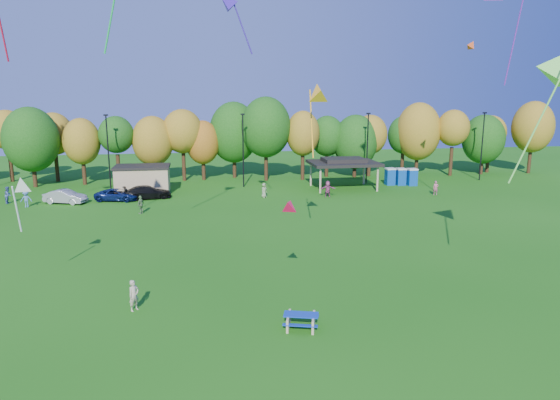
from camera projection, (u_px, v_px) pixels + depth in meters
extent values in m
plane|color=#19600F|center=(278.00, 338.00, 23.54)|extent=(160.00, 160.00, 0.00)
cylinder|color=black|center=(11.00, 166.00, 65.95)|extent=(0.50, 0.50, 4.12)
ellipsoid|color=olive|center=(7.00, 130.00, 64.97)|extent=(4.78, 4.78, 5.18)
cylinder|color=black|center=(34.00, 173.00, 62.12)|extent=(0.50, 0.50, 3.56)
ellipsoid|color=#144C0F|center=(31.00, 139.00, 61.27)|extent=(6.62, 6.62, 8.00)
cylinder|color=black|center=(57.00, 167.00, 66.27)|extent=(0.50, 0.50, 3.79)
ellipsoid|color=olive|center=(54.00, 134.00, 65.36)|extent=(4.94, 4.94, 5.58)
cylinder|color=black|center=(84.00, 172.00, 63.83)|extent=(0.50, 0.50, 3.34)
ellipsoid|color=olive|center=(82.00, 141.00, 63.03)|extent=(4.61, 4.61, 5.88)
cylinder|color=black|center=(119.00, 169.00, 64.30)|extent=(0.50, 0.50, 3.82)
ellipsoid|color=#144C0F|center=(116.00, 135.00, 63.39)|extent=(4.43, 4.43, 4.73)
cylinder|color=black|center=(154.00, 170.00, 65.69)|extent=(0.50, 0.50, 3.25)
ellipsoid|color=olive|center=(153.00, 141.00, 64.91)|extent=(5.33, 5.33, 6.53)
cylinder|color=black|center=(184.00, 166.00, 66.77)|extent=(0.50, 0.50, 3.96)
ellipsoid|color=olive|center=(183.00, 131.00, 65.82)|extent=(5.31, 5.31, 5.82)
cylinder|color=black|center=(204.00, 169.00, 67.54)|extent=(0.50, 0.50, 3.05)
ellipsoid|color=#995914|center=(203.00, 142.00, 66.81)|extent=(4.54, 4.54, 5.87)
cylinder|color=black|center=(234.00, 164.00, 69.29)|extent=(0.50, 0.50, 3.77)
ellipsoid|color=#144C0F|center=(234.00, 132.00, 68.38)|extent=(6.69, 6.69, 8.35)
cylinder|color=black|center=(266.00, 165.00, 66.98)|extent=(0.50, 0.50, 4.28)
ellipsoid|color=#144C0F|center=(266.00, 127.00, 65.95)|extent=(6.64, 6.64, 8.01)
cylinder|color=black|center=(303.00, 166.00, 67.50)|extent=(0.50, 0.50, 3.76)
ellipsoid|color=olive|center=(303.00, 133.00, 66.60)|extent=(4.49, 4.49, 6.02)
cylinder|color=black|center=(327.00, 165.00, 70.12)|extent=(0.50, 0.50, 3.43)
ellipsoid|color=#144C0F|center=(327.00, 136.00, 69.30)|extent=(4.77, 4.77, 5.63)
cylinder|color=black|center=(355.00, 166.00, 69.94)|extent=(0.50, 0.50, 2.95)
ellipsoid|color=#144C0F|center=(355.00, 142.00, 69.24)|extent=(6.14, 6.14, 7.54)
cylinder|color=black|center=(369.00, 164.00, 70.69)|extent=(0.50, 0.50, 3.52)
ellipsoid|color=olive|center=(370.00, 135.00, 69.85)|extent=(4.78, 4.78, 5.53)
cylinder|color=black|center=(402.00, 162.00, 73.20)|extent=(0.50, 0.50, 3.39)
ellipsoid|color=#144C0F|center=(404.00, 135.00, 72.39)|extent=(4.54, 4.54, 5.46)
cylinder|color=black|center=(417.00, 162.00, 72.19)|extent=(0.50, 0.50, 3.72)
ellipsoid|color=olive|center=(418.00, 131.00, 71.30)|extent=(6.32, 6.32, 8.24)
cylinder|color=black|center=(451.00, 162.00, 70.93)|extent=(0.50, 0.50, 4.06)
ellipsoid|color=olive|center=(453.00, 128.00, 69.96)|extent=(4.50, 4.50, 5.13)
cylinder|color=black|center=(481.00, 164.00, 72.35)|extent=(0.50, 0.50, 3.05)
ellipsoid|color=#144C0F|center=(483.00, 139.00, 71.62)|extent=(5.97, 5.97, 7.05)
cylinder|color=black|center=(488.00, 160.00, 74.10)|extent=(0.50, 0.50, 3.55)
ellipsoid|color=olive|center=(490.00, 132.00, 73.25)|extent=(4.60, 4.60, 4.99)
cylinder|color=black|center=(530.00, 159.00, 73.14)|extent=(0.50, 0.50, 4.07)
ellipsoid|color=olive|center=(533.00, 127.00, 72.17)|extent=(5.83, 5.83, 7.42)
cylinder|color=black|center=(108.00, 153.00, 59.05)|extent=(0.16, 0.16, 9.00)
cube|color=black|center=(106.00, 115.00, 58.12)|extent=(0.50, 0.25, 0.18)
cylinder|color=black|center=(243.00, 151.00, 61.57)|extent=(0.16, 0.16, 9.00)
cube|color=black|center=(243.00, 114.00, 60.65)|extent=(0.50, 0.25, 0.18)
cylinder|color=black|center=(367.00, 149.00, 64.09)|extent=(0.16, 0.16, 9.00)
cube|color=black|center=(368.00, 113.00, 63.17)|extent=(0.50, 0.25, 0.18)
cylinder|color=black|center=(482.00, 147.00, 66.62)|extent=(0.16, 0.16, 9.00)
cube|color=black|center=(485.00, 113.00, 65.69)|extent=(0.50, 0.25, 0.18)
cube|color=tan|center=(143.00, 180.00, 58.36)|extent=(6.00, 4.00, 3.00)
cube|color=black|center=(142.00, 167.00, 58.03)|extent=(6.30, 4.30, 0.25)
cylinder|color=tan|center=(320.00, 181.00, 58.21)|extent=(0.24, 0.24, 3.00)
cylinder|color=tan|center=(378.00, 179.00, 59.32)|extent=(0.24, 0.24, 3.00)
cylinder|color=tan|center=(311.00, 174.00, 63.04)|extent=(0.24, 0.24, 3.00)
cylinder|color=tan|center=(364.00, 173.00, 64.15)|extent=(0.24, 0.24, 3.00)
cube|color=black|center=(344.00, 163.00, 60.84)|extent=(8.20, 6.20, 0.35)
cube|color=black|center=(344.00, 160.00, 60.76)|extent=(5.00, 3.50, 0.45)
cube|color=#0C429C|center=(390.00, 177.00, 63.70)|extent=(1.10, 1.10, 2.00)
cube|color=silver|center=(390.00, 169.00, 63.48)|extent=(1.15, 1.15, 0.18)
cube|color=#0C429C|center=(401.00, 177.00, 63.57)|extent=(1.10, 1.10, 2.00)
cube|color=silver|center=(401.00, 169.00, 63.35)|extent=(1.15, 1.15, 0.18)
cube|color=#0C429C|center=(412.00, 178.00, 63.31)|extent=(1.10, 1.10, 2.00)
cube|color=silver|center=(412.00, 169.00, 63.09)|extent=(1.15, 1.15, 0.18)
cube|color=tan|center=(289.00, 321.00, 24.57)|extent=(0.48, 1.34, 0.68)
cube|color=tan|center=(313.00, 322.00, 24.43)|extent=(0.48, 1.34, 0.68)
cube|color=#1338A9|center=(301.00, 315.00, 24.42)|extent=(1.82, 1.14, 0.06)
cube|color=#1338A9|center=(300.00, 325.00, 23.91)|extent=(1.69, 0.69, 0.05)
cube|color=#1338A9|center=(302.00, 315.00, 25.05)|extent=(1.69, 0.69, 0.05)
imported|color=tan|center=(134.00, 295.00, 26.41)|extent=(0.72, 0.72, 1.69)
imported|color=silver|center=(64.00, 196.00, 53.61)|extent=(3.94, 1.75, 1.32)
imported|color=#99989D|center=(65.00, 197.00, 52.76)|extent=(4.71, 2.95, 1.46)
imported|color=#0D1C53|center=(117.00, 195.00, 54.21)|extent=(4.99, 3.03, 1.29)
imported|color=black|center=(147.00, 192.00, 55.14)|extent=(5.45, 3.18, 1.48)
imported|color=#678B55|center=(141.00, 205.00, 48.17)|extent=(0.85, 1.14, 1.80)
imported|color=gray|center=(264.00, 190.00, 55.85)|extent=(0.93, 0.94, 1.64)
imported|color=#425792|center=(8.00, 195.00, 52.79)|extent=(0.70, 0.89, 1.81)
imported|color=#A7457A|center=(328.00, 189.00, 56.15)|extent=(1.75, 0.73, 1.84)
imported|color=#BA5771|center=(436.00, 188.00, 57.25)|extent=(0.69, 0.56, 1.64)
imported|color=#4B74A6|center=(26.00, 199.00, 50.99)|extent=(1.17, 0.78, 1.69)
cone|color=#FF0E4B|center=(289.00, 205.00, 26.09)|extent=(1.26, 1.42, 1.21)
cylinder|color=purple|center=(516.00, 33.00, 37.19)|extent=(0.76, 2.77, 7.55)
cone|color=#351B95|center=(226.00, 1.00, 36.16)|extent=(1.80, 1.35, 1.78)
cylinder|color=#351B95|center=(243.00, 28.00, 36.73)|extent=(1.46, 0.12, 3.79)
cone|color=#D94A19|center=(472.00, 45.00, 49.45)|extent=(1.45, 1.26, 1.20)
cone|color=#FFA91A|center=(318.00, 91.00, 33.34)|extent=(1.58, 2.06, 1.98)
cylinder|color=#FFA91A|center=(312.00, 123.00, 35.24)|extent=(0.19, 1.81, 4.73)
cylinder|color=#71E350|center=(538.00, 123.00, 26.43)|extent=(2.38, 0.93, 6.61)
cone|color=white|center=(22.00, 183.00, 28.55)|extent=(1.18, 1.48, 1.34)
cylinder|color=white|center=(17.00, 210.00, 27.95)|extent=(0.24, 1.12, 2.85)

